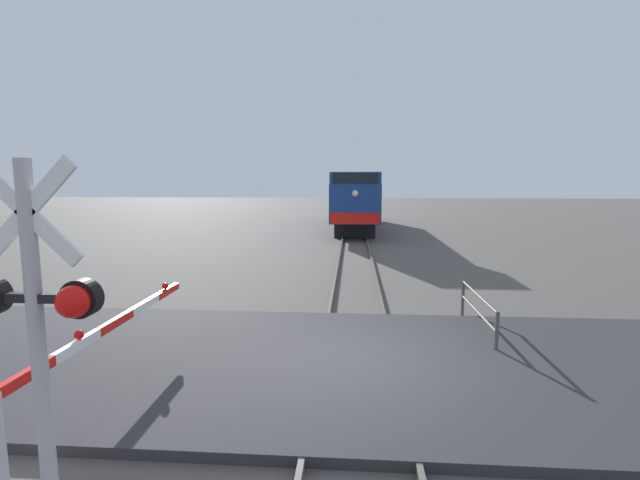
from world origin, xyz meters
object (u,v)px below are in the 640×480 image
(crossing_signal, at_px, (34,324))
(guard_railing, at_px, (478,307))
(crossing_gate, at_px, (28,400))
(locomotive, at_px, (355,201))

(crossing_signal, xyz_separation_m, guard_railing, (5.66, 6.74, -1.68))
(crossing_signal, height_order, guard_railing, crossing_signal)
(crossing_signal, xyz_separation_m, crossing_gate, (-1.22, 1.36, -1.45))
(crossing_signal, bearing_deg, locomotive, 84.40)
(locomotive, xyz_separation_m, guard_railing, (2.79, -22.59, -1.39))
(locomotive, relative_size, crossing_signal, 4.33)
(crossing_gate, distance_m, guard_railing, 8.74)
(crossing_signal, distance_m, crossing_gate, 2.33)
(crossing_gate, bearing_deg, guard_railing, 38.00)
(locomotive, xyz_separation_m, crossing_gate, (-4.10, -27.97, -1.15))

